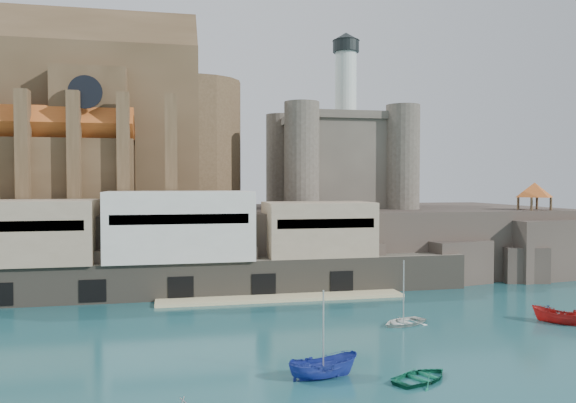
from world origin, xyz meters
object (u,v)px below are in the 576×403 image
at_px(castle_keep, 338,157).
at_px(pavilion, 534,192).
at_px(boat_2, 323,378).
at_px(church, 82,130).

relative_size(castle_keep, pavilion, 4.58).
bearing_deg(boat_2, pavilion, -57.12).
xyz_separation_m(pavilion, boat_2, (-42.46, -35.47, -12.73)).
xyz_separation_m(church, castle_keep, (40.21, -0.78, -3.81)).
xyz_separation_m(church, pavilion, (66.13, -15.85, -9.40)).
bearing_deg(boat_2, church, 17.75).
bearing_deg(church, pavilion, -13.48).
distance_m(castle_keep, pavilion, 30.50).
relative_size(church, pavilion, 7.34).
height_order(church, boat_2, church).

